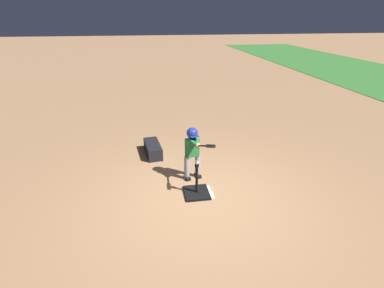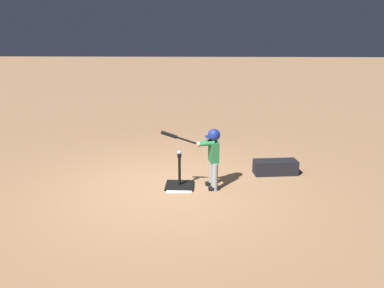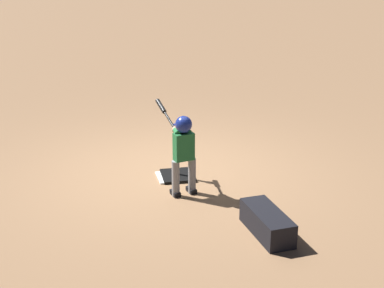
% 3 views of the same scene
% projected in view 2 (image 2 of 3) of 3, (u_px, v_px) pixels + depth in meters
% --- Properties ---
extents(ground_plane, '(90.00, 90.00, 0.00)m').
position_uv_depth(ground_plane, '(166.00, 188.00, 6.69)').
color(ground_plane, '#99704C').
extents(home_plate, '(0.46, 0.46, 0.02)m').
position_uv_depth(home_plate, '(179.00, 187.00, 6.68)').
color(home_plate, white).
rests_on(home_plate, ground_plane).
extents(batting_tee, '(0.50, 0.45, 0.61)m').
position_uv_depth(batting_tee, '(180.00, 183.00, 6.73)').
color(batting_tee, black).
rests_on(batting_tee, ground_plane).
extents(batter_child, '(1.01, 0.43, 1.10)m').
position_uv_depth(batter_child, '(211.00, 151.00, 6.51)').
color(batter_child, gray).
rests_on(batter_child, ground_plane).
extents(baseball, '(0.07, 0.07, 0.07)m').
position_uv_depth(baseball, '(179.00, 152.00, 6.57)').
color(baseball, white).
rests_on(baseball, batting_tee).
extents(equipment_bag, '(0.87, 0.42, 0.28)m').
position_uv_depth(equipment_bag, '(275.00, 167.00, 7.33)').
color(equipment_bag, black).
rests_on(equipment_bag, ground_plane).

